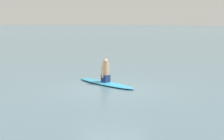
% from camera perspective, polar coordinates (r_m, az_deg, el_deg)
% --- Properties ---
extents(ground_plane, '(400.00, 400.00, 0.00)m').
position_cam_1_polar(ground_plane, '(13.16, -0.11, -3.09)').
color(ground_plane, slate).
extents(surfboard, '(3.06, 2.44, 0.10)m').
position_cam_1_polar(surfboard, '(14.06, -1.04, -2.16)').
color(surfboard, '#339EC6').
rests_on(surfboard, ground).
extents(person_paddler, '(0.40, 0.38, 0.94)m').
position_cam_1_polar(person_paddler, '(13.98, -1.05, -0.25)').
color(person_paddler, navy).
rests_on(person_paddler, surfboard).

